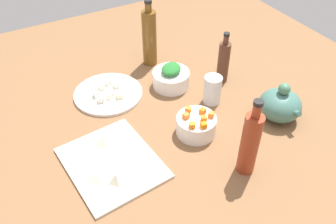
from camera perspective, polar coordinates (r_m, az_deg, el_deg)
name	(u,v)px	position (r cm, az deg, el deg)	size (l,w,h in cm)	color
tabletop	(168,126)	(126.20, 0.00, -2.23)	(190.00, 190.00, 3.00)	brown
cutting_board	(112,163)	(113.06, -8.88, -7.98)	(30.52, 25.74, 1.00)	white
plate_tofu	(108,94)	(138.65, -9.48, 2.88)	(25.92, 25.92, 1.20)	white
bowl_greens	(171,79)	(140.03, 0.49, 5.26)	(14.36, 14.36, 6.35)	white
bowl_carrots	(196,125)	(119.85, 4.48, -2.13)	(13.34, 13.34, 6.48)	white
teapot	(280,105)	(129.89, 17.41, 1.11)	(16.32, 14.64, 14.35)	#427165
bottle_0	(250,143)	(105.17, 12.89, -4.79)	(5.38, 5.38, 26.61)	maroon
bottle_1	(224,61)	(141.70, 8.81, 7.98)	(4.52, 4.52, 20.99)	#542F20
bottle_2	(149,37)	(149.28, -2.97, 11.80)	(5.89, 5.89, 28.09)	brown
drinking_glass_0	(212,90)	(131.90, 7.07, 3.55)	(6.50, 6.50, 10.78)	white
carrot_cube_0	(203,111)	(119.15, 5.53, 0.16)	(1.80, 1.80, 1.80)	orange
carrot_cube_1	(186,116)	(116.90, 2.88, -0.62)	(1.80, 1.80, 1.80)	orange
carrot_cube_2	(188,110)	(119.33, 3.23, 0.38)	(1.80, 1.80, 1.80)	orange
carrot_cube_3	(192,125)	(113.68, 3.85, -2.13)	(1.80, 1.80, 1.80)	orange
carrot_cube_4	(204,125)	(114.00, 5.68, -2.12)	(1.80, 1.80, 1.80)	orange
carrot_cube_5	(204,119)	(116.31, 5.72, -1.07)	(1.80, 1.80, 1.80)	orange
carrot_cube_6	(211,115)	(118.04, 6.90, -0.43)	(1.80, 1.80, 1.80)	orange
chopped_greens_mound	(171,69)	(137.34, 0.50, 6.85)	(8.88, 7.18, 3.03)	#26722D
tofu_cube_0	(96,94)	(136.53, -11.34, 2.82)	(2.20, 2.20, 2.20)	white
tofu_cube_1	(110,95)	(134.97, -9.27, 2.62)	(2.20, 2.20, 2.20)	white
tofu_cube_2	(101,87)	(139.85, -10.54, 3.99)	(2.20, 2.20, 2.20)	white
tofu_cube_3	(116,85)	(139.91, -8.19, 4.31)	(2.20, 2.20, 2.20)	white
tofu_cube_4	(120,95)	(134.43, -7.71, 2.63)	(2.20, 2.20, 2.20)	#EFF5C9
tofu_cube_5	(101,99)	(133.71, -10.63, 2.00)	(2.20, 2.20, 2.20)	white
tofu_cube_6	(109,82)	(141.81, -9.43, 4.72)	(2.20, 2.20, 2.20)	white
dumpling_0	(116,178)	(106.31, -8.22, -10.36)	(4.09, 3.49, 3.16)	beige
dumpling_1	(105,140)	(117.57, -10.01, -4.33)	(5.29, 4.97, 2.96)	beige
dumpling_2	(97,175)	(108.29, -11.26, -9.76)	(6.00, 5.52, 2.77)	beige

